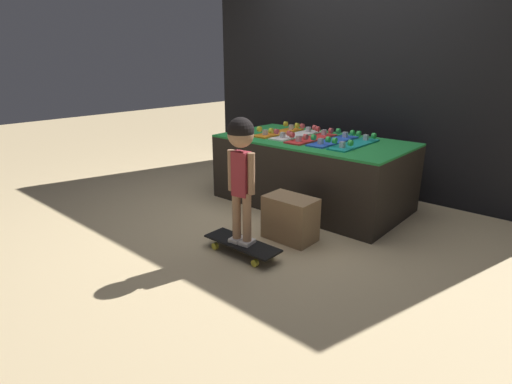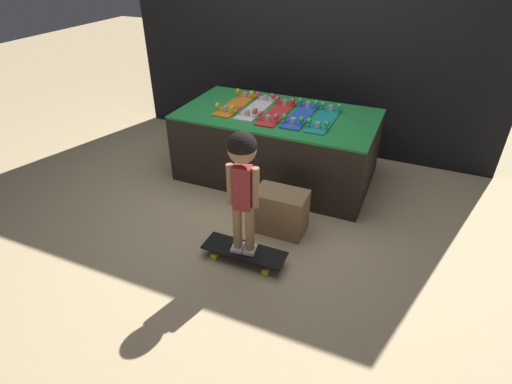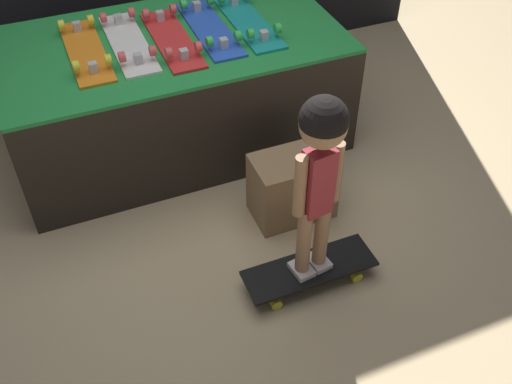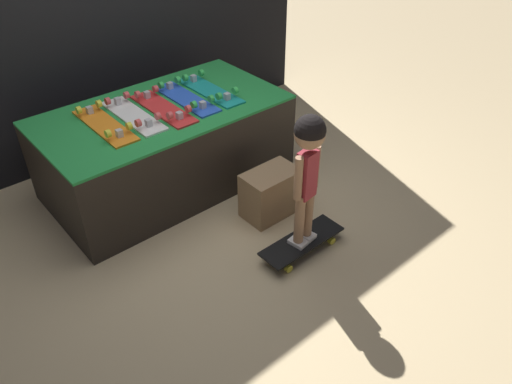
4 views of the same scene
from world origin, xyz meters
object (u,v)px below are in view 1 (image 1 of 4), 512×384
Objects in this scene: skateboard_on_floor at (242,244)px; child at (241,157)px; skateboard_orange_on_rack at (279,132)px; skateboard_blue_on_rack at (333,140)px; storage_box at (290,218)px; skateboard_white_on_rack at (296,134)px; skateboard_red_on_rack at (312,138)px; skateboard_teal_on_rack at (354,143)px.

skateboard_on_floor is 0.67m from child.
skateboard_orange_on_rack is at bearing 117.59° from skateboard_on_floor.
skateboard_blue_on_rack reaches higher than storage_box.
skateboard_blue_on_rack is at bearing -1.67° from skateboard_orange_on_rack.
child reaches higher than skateboard_orange_on_rack.
skateboard_white_on_rack and skateboard_red_on_rack have the same top height.
skateboard_on_floor is 1.52× the size of storage_box.
skateboard_teal_on_rack is at bearing -1.99° from skateboard_white_on_rack.
skateboard_blue_on_rack reaches higher than skateboard_on_floor.
skateboard_on_floor is (0.68, -1.29, -0.60)m from skateboard_orange_on_rack.
skateboard_teal_on_rack is (0.66, -0.02, 0.00)m from skateboard_white_on_rack.
skateboard_red_on_rack is at bearing -6.12° from skateboard_orange_on_rack.
skateboard_red_on_rack is 1.00× the size of skateboard_blue_on_rack.
skateboard_teal_on_rack is (0.22, -0.01, 0.00)m from skateboard_blue_on_rack.
skateboard_teal_on_rack is (0.88, -0.02, 0.00)m from skateboard_orange_on_rack.
skateboard_orange_on_rack and skateboard_red_on_rack have the same top height.
storage_box is at bearing -66.35° from skateboard_red_on_rack.
skateboard_red_on_rack is 1.00× the size of skateboard_teal_on_rack.
skateboard_on_floor is at bearing -89.38° from skateboard_blue_on_rack.
child is (0.00, 0.00, 0.67)m from skateboard_on_floor.
skateboard_teal_on_rack is at bearing -1.38° from skateboard_blue_on_rack.
skateboard_red_on_rack is at bearing 92.69° from child.
skateboard_orange_on_rack is 0.66m from skateboard_blue_on_rack.
skateboard_teal_on_rack is at bearing 80.74° from skateboard_on_floor.
skateboard_white_on_rack is 0.44m from skateboard_blue_on_rack.
skateboard_on_floor is 0.47m from storage_box.
child is at bearing -79.34° from skateboard_red_on_rack.
skateboard_on_floor is (0.23, -1.24, -0.60)m from skateboard_red_on_rack.
skateboard_red_on_rack is at bearing 100.66° from skateboard_on_floor.
skateboard_teal_on_rack is 1.63× the size of storage_box.
skateboard_orange_on_rack is 0.44m from skateboard_red_on_rack.
child reaches higher than skateboard_white_on_rack.
storage_box is at bearing -46.94° from skateboard_orange_on_rack.
child reaches higher than skateboard_on_floor.
skateboard_on_floor is at bearing -104.55° from storage_box.
skateboard_blue_on_rack is at bearing 90.62° from skateboard_on_floor.
skateboard_teal_on_rack reaches higher than skateboard_on_floor.
skateboard_white_on_rack is 1.50m from skateboard_on_floor.
skateboard_white_on_rack is at bearing 178.01° from skateboard_teal_on_rack.
skateboard_white_on_rack is (0.22, -0.00, 0.00)m from skateboard_orange_on_rack.
child is at bearing -89.38° from skateboard_blue_on_rack.
skateboard_white_on_rack is at bearing 177.70° from skateboard_blue_on_rack.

